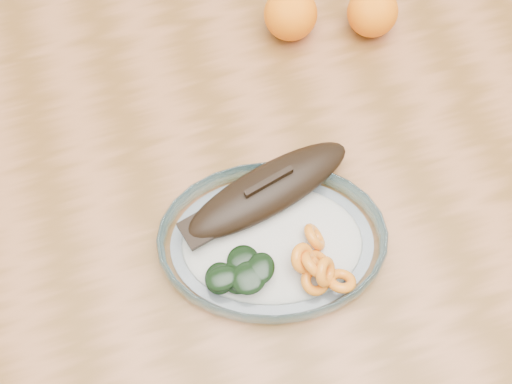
# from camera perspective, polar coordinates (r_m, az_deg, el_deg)

# --- Properties ---
(ground) EXTENTS (3.00, 3.00, 0.00)m
(ground) POSITION_cam_1_polar(r_m,az_deg,el_deg) (1.47, 3.38, -11.56)
(ground) COLOR slate
(ground) RESTS_ON ground
(dining_table) EXTENTS (1.20, 0.80, 0.75)m
(dining_table) POSITION_cam_1_polar(r_m,az_deg,el_deg) (0.85, 5.75, -2.04)
(dining_table) COLOR brown
(dining_table) RESTS_ON ground
(plated_meal) EXTENTS (0.56, 0.56, 0.08)m
(plated_meal) POSITION_cam_1_polar(r_m,az_deg,el_deg) (0.71, 1.44, -4.14)
(plated_meal) COLOR white
(plated_meal) RESTS_ON dining_table
(orange_left) EXTENTS (0.07, 0.07, 0.07)m
(orange_left) POSITION_cam_1_polar(r_m,az_deg,el_deg) (0.84, 3.09, 15.51)
(orange_left) COLOR #FF5005
(orange_left) RESTS_ON dining_table
(orange_right) EXTENTS (0.06, 0.06, 0.06)m
(orange_right) POSITION_cam_1_polar(r_m,az_deg,el_deg) (0.86, 10.31, 15.46)
(orange_right) COLOR #FF5005
(orange_right) RESTS_ON dining_table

